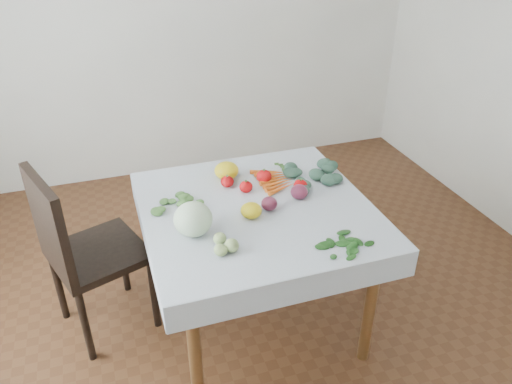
# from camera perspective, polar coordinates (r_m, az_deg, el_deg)

# --- Properties ---
(ground) EXTENTS (4.00, 4.00, 0.00)m
(ground) POSITION_cam_1_polar(r_m,az_deg,el_deg) (2.96, 0.11, -14.21)
(ground) COLOR #56321B
(back_wall) EXTENTS (4.00, 0.04, 2.70)m
(back_wall) POSITION_cam_1_polar(r_m,az_deg,el_deg) (4.12, -9.33, 19.85)
(back_wall) COLOR white
(back_wall) RESTS_ON ground
(table) EXTENTS (1.00, 1.00, 0.75)m
(table) POSITION_cam_1_polar(r_m,az_deg,el_deg) (2.55, 0.12, -3.69)
(table) COLOR brown
(table) RESTS_ON ground
(tablecloth) EXTENTS (1.12, 1.12, 0.01)m
(tablecloth) POSITION_cam_1_polar(r_m,az_deg,el_deg) (2.49, 0.12, -1.80)
(tablecloth) COLOR white
(tablecloth) RESTS_ON table
(chair) EXTENTS (0.57, 0.57, 0.99)m
(chair) POSITION_cam_1_polar(r_m,az_deg,el_deg) (2.69, -19.64, -5.88)
(chair) COLOR black
(chair) RESTS_ON ground
(cabbage) EXTENTS (0.19, 0.19, 0.16)m
(cabbage) POSITION_cam_1_polar(r_m,az_deg,el_deg) (2.27, -7.21, -3.09)
(cabbage) COLOR #D9F2CA
(cabbage) RESTS_ON tablecloth
(tomato_a) EXTENTS (0.08, 0.08, 0.06)m
(tomato_a) POSITION_cam_1_polar(r_m,az_deg,el_deg) (2.66, -3.31, 1.20)
(tomato_a) COLOR red
(tomato_a) RESTS_ON tablecloth
(tomato_b) EXTENTS (0.10, 0.10, 0.07)m
(tomato_b) POSITION_cam_1_polar(r_m,az_deg,el_deg) (2.69, 0.92, 1.79)
(tomato_b) COLOR red
(tomato_b) RESTS_ON tablecloth
(tomato_c) EXTENTS (0.08, 0.08, 0.06)m
(tomato_c) POSITION_cam_1_polar(r_m,az_deg,el_deg) (2.60, -1.16, 0.60)
(tomato_c) COLOR red
(tomato_c) RESTS_ON tablecloth
(tomato_d) EXTENTS (0.09, 0.09, 0.06)m
(tomato_d) POSITION_cam_1_polar(r_m,az_deg,el_deg) (2.62, 5.09, 0.73)
(tomato_d) COLOR red
(tomato_d) RESTS_ON tablecloth
(heirloom_back) EXTENTS (0.17, 0.17, 0.09)m
(heirloom_back) POSITION_cam_1_polar(r_m,az_deg,el_deg) (2.73, -3.39, 2.46)
(heirloom_back) COLOR yellow
(heirloom_back) RESTS_ON tablecloth
(heirloom_front) EXTENTS (0.12, 0.12, 0.07)m
(heirloom_front) POSITION_cam_1_polar(r_m,az_deg,el_deg) (2.40, -0.54, -2.11)
(heirloom_front) COLOR yellow
(heirloom_front) RESTS_ON tablecloth
(onion_a) EXTENTS (0.08, 0.08, 0.07)m
(onion_a) POSITION_cam_1_polar(r_m,az_deg,el_deg) (2.46, 1.53, -1.34)
(onion_a) COLOR #5D1A34
(onion_a) RESTS_ON tablecloth
(onion_b) EXTENTS (0.10, 0.10, 0.08)m
(onion_b) POSITION_cam_1_polar(r_m,az_deg,el_deg) (2.55, 4.96, 0.01)
(onion_b) COLOR #5D1A34
(onion_b) RESTS_ON tablecloth
(tomatillo_cluster) EXTENTS (0.14, 0.13, 0.05)m
(tomatillo_cluster) POSITION_cam_1_polar(r_m,az_deg,el_deg) (2.19, -4.25, -6.18)
(tomatillo_cluster) COLOR #A0BA6B
(tomatillo_cluster) RESTS_ON tablecloth
(carrot_bunch) EXTENTS (0.18, 0.28, 0.03)m
(carrot_bunch) POSITION_cam_1_polar(r_m,az_deg,el_deg) (2.71, 2.06, 1.43)
(carrot_bunch) COLOR #FD581C
(carrot_bunch) RESTS_ON tablecloth
(kale_bunch) EXTENTS (0.34, 0.31, 0.05)m
(kale_bunch) POSITION_cam_1_polar(r_m,az_deg,el_deg) (2.74, 6.20, 1.88)
(kale_bunch) COLOR #3A604F
(kale_bunch) RESTS_ON tablecloth
(basil_bunch) EXTENTS (0.26, 0.21, 0.01)m
(basil_bunch) POSITION_cam_1_polar(r_m,az_deg,el_deg) (2.26, 10.60, -6.02)
(basil_bunch) COLOR #1E4D18
(basil_bunch) RESTS_ON tablecloth
(dill_bunch) EXTENTS (0.24, 0.18, 0.03)m
(dill_bunch) POSITION_cam_1_polar(r_m,az_deg,el_deg) (2.54, -9.00, -1.10)
(dill_bunch) COLOR #56813B
(dill_bunch) RESTS_ON tablecloth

